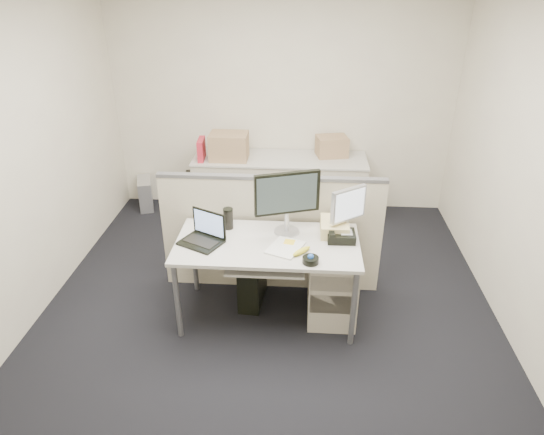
# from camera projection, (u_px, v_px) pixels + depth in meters

# --- Properties ---
(floor) EXTENTS (4.00, 4.50, 0.01)m
(floor) POSITION_uv_depth(u_px,v_px,m) (268.00, 314.00, 4.28)
(floor) COLOR black
(floor) RESTS_ON ground
(wall_back) EXTENTS (4.00, 0.02, 2.70)m
(wall_back) POSITION_uv_depth(u_px,v_px,m) (282.00, 99.00, 5.65)
(wall_back) COLOR beige
(wall_back) RESTS_ON ground
(wall_front) EXTENTS (4.00, 0.02, 2.70)m
(wall_front) POSITION_uv_depth(u_px,v_px,m) (217.00, 418.00, 1.67)
(wall_front) COLOR beige
(wall_front) RESTS_ON ground
(wall_left) EXTENTS (0.02, 4.50, 2.70)m
(wall_left) POSITION_uv_depth(u_px,v_px,m) (12.00, 165.00, 3.78)
(wall_left) COLOR beige
(wall_left) RESTS_ON ground
(wall_right) EXTENTS (0.02, 4.50, 2.70)m
(wall_right) POSITION_uv_depth(u_px,v_px,m) (540.00, 179.00, 3.54)
(wall_right) COLOR beige
(wall_right) RESTS_ON ground
(desk) EXTENTS (1.50, 0.75, 0.73)m
(desk) POSITION_uv_depth(u_px,v_px,m) (267.00, 249.00, 3.97)
(desk) COLOR silver
(desk) RESTS_ON floor
(keyboard_tray) EXTENTS (0.62, 0.32, 0.02)m
(keyboard_tray) POSITION_uv_depth(u_px,v_px,m) (266.00, 266.00, 3.84)
(keyboard_tray) COLOR silver
(keyboard_tray) RESTS_ON desk
(drawer_pedestal) EXTENTS (0.40, 0.55, 0.65)m
(drawer_pedestal) POSITION_uv_depth(u_px,v_px,m) (332.00, 283.00, 4.14)
(drawer_pedestal) COLOR beige
(drawer_pedestal) RESTS_ON floor
(cubicle_partition) EXTENTS (2.00, 0.06, 1.10)m
(cubicle_partition) POSITION_uv_depth(u_px,v_px,m) (271.00, 235.00, 4.42)
(cubicle_partition) COLOR #B2AA90
(cubicle_partition) RESTS_ON floor
(back_counter) EXTENTS (2.00, 0.60, 0.72)m
(back_counter) POSITION_uv_depth(u_px,v_px,m) (280.00, 188.00, 5.82)
(back_counter) COLOR beige
(back_counter) RESTS_ON floor
(monitor_main) EXTENTS (0.58, 0.37, 0.55)m
(monitor_main) POSITION_uv_depth(u_px,v_px,m) (287.00, 203.00, 3.97)
(monitor_main) COLOR black
(monitor_main) RESTS_ON desk
(monitor_small) EXTENTS (0.37, 0.34, 0.41)m
(monitor_small) POSITION_uv_depth(u_px,v_px,m) (348.00, 212.00, 3.97)
(monitor_small) COLOR #B7B7BC
(monitor_small) RESTS_ON desk
(laptop) EXTENTS (0.40, 0.37, 0.24)m
(laptop) POSITION_uv_depth(u_px,v_px,m) (200.00, 230.00, 3.87)
(laptop) COLOR black
(laptop) RESTS_ON desk
(trackball) EXTENTS (0.15, 0.15, 0.05)m
(trackball) POSITION_uv_depth(u_px,v_px,m) (311.00, 260.00, 3.66)
(trackball) COLOR black
(trackball) RESTS_ON desk
(desk_phone) EXTENTS (0.23, 0.19, 0.07)m
(desk_phone) POSITION_uv_depth(u_px,v_px,m) (341.00, 236.00, 3.96)
(desk_phone) COLOR black
(desk_phone) RESTS_ON desk
(paper_stack) EXTENTS (0.33, 0.37, 0.01)m
(paper_stack) POSITION_uv_depth(u_px,v_px,m) (285.00, 248.00, 3.86)
(paper_stack) COLOR silver
(paper_stack) RESTS_ON desk
(sticky_pad) EXTENTS (0.10, 0.10, 0.01)m
(sticky_pad) POSITION_uv_depth(u_px,v_px,m) (289.00, 243.00, 3.93)
(sticky_pad) COLOR yellow
(sticky_pad) RESTS_ON desk
(travel_mug) EXTENTS (0.09, 0.09, 0.17)m
(travel_mug) POSITION_uv_depth(u_px,v_px,m) (228.00, 219.00, 4.12)
(travel_mug) COLOR black
(travel_mug) RESTS_ON desk
(banana) EXTENTS (0.16, 0.17, 0.04)m
(banana) POSITION_uv_depth(u_px,v_px,m) (302.00, 251.00, 3.78)
(banana) COLOR yellow
(banana) RESTS_ON desk
(cellphone) EXTENTS (0.08, 0.12, 0.01)m
(cellphone) POSITION_uv_depth(u_px,v_px,m) (281.00, 230.00, 4.11)
(cellphone) COLOR black
(cellphone) RESTS_ON desk
(manila_folders) EXTENTS (0.23, 0.30, 0.11)m
(manila_folders) POSITION_uv_depth(u_px,v_px,m) (334.00, 227.00, 4.06)
(manila_folders) COLOR #E4CC82
(manila_folders) RESTS_ON desk
(keyboard) EXTENTS (0.43, 0.28, 0.02)m
(keyboard) POSITION_uv_depth(u_px,v_px,m) (260.00, 261.00, 3.86)
(keyboard) COLOR black
(keyboard) RESTS_ON keyboard_tray
(pc_tower_desk) EXTENTS (0.23, 0.48, 0.44)m
(pc_tower_desk) POSITION_uv_depth(u_px,v_px,m) (253.00, 280.00, 4.37)
(pc_tower_desk) COLOR black
(pc_tower_desk) RESTS_ON floor
(pc_tower_spare_dark) EXTENTS (0.31, 0.50, 0.44)m
(pc_tower_spare_dark) POSITION_uv_depth(u_px,v_px,m) (196.00, 192.00, 6.04)
(pc_tower_spare_dark) COLOR black
(pc_tower_spare_dark) RESTS_ON floor
(pc_tower_spare_silver) EXTENTS (0.28, 0.43, 0.37)m
(pc_tower_spare_silver) POSITION_uv_depth(u_px,v_px,m) (145.00, 193.00, 6.09)
(pc_tower_spare_silver) COLOR #B7B7BC
(pc_tower_spare_silver) RESTS_ON floor
(cardboard_box_left) EXTENTS (0.43, 0.33, 0.32)m
(cardboard_box_left) POSITION_uv_depth(u_px,v_px,m) (229.00, 147.00, 5.56)
(cardboard_box_left) COLOR #A77B5F
(cardboard_box_left) RESTS_ON back_counter
(cardboard_box_right) EXTENTS (0.40, 0.33, 0.25)m
(cardboard_box_right) POSITION_uv_depth(u_px,v_px,m) (332.00, 147.00, 5.67)
(cardboard_box_right) COLOR #A77B5F
(cardboard_box_right) RESTS_ON back_counter
(red_binder) EXTENTS (0.08, 0.28, 0.26)m
(red_binder) POSITION_uv_depth(u_px,v_px,m) (201.00, 150.00, 5.56)
(red_binder) COLOR red
(red_binder) RESTS_ON back_counter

